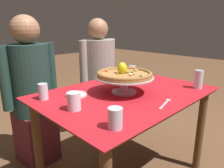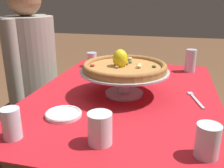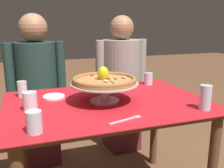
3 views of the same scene
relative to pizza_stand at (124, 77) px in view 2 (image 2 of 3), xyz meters
The scene contains 11 objects.
dining_table 0.20m from the pizza_stand, ahead, with size 1.23×0.87×0.73m.
pizza_stand is the anchor object (origin of this frame).
pizza 0.05m from the pizza_stand, 79.67° to the left, with size 0.39×0.39×0.10m.
water_glass_back_right 0.56m from the pizza_stand, 34.20° to the left, with size 0.07×0.07×0.09m.
water_glass_back_left 0.55m from the pizza_stand, 149.89° to the left, with size 0.06×0.06×0.10m.
water_glass_side_left 0.44m from the pizza_stand, behind, with size 0.08×0.08×0.10m.
water_glass_front_right 0.58m from the pizza_stand, 33.51° to the right, with size 0.06×0.06×0.14m.
water_glass_front_left 0.54m from the pizza_stand, 142.24° to the right, with size 0.07×0.07×0.10m.
side_plate 0.35m from the pizza_stand, 147.36° to the left, with size 0.14×0.14×0.02m.
dinner_fork 0.34m from the pizza_stand, 87.40° to the right, with size 0.19×0.07×0.01m.
diner_right 0.86m from the pizza_stand, 61.49° to the left, with size 0.51×0.37×1.26m.
Camera 2 is at (-1.11, -0.21, 1.16)m, focal length 40.14 mm.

